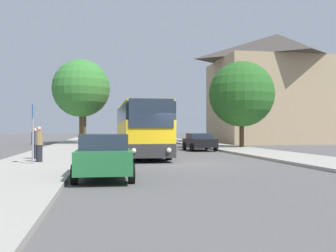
# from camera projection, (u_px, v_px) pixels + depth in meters

# --- Properties ---
(ground_plane) EXTENTS (300.00, 300.00, 0.00)m
(ground_plane) POSITION_uv_depth(u_px,v_px,m) (182.00, 164.00, 19.34)
(ground_plane) COLOR #565454
(ground_plane) RESTS_ON ground
(sidewalk_left) EXTENTS (4.00, 120.00, 0.15)m
(sidewalk_left) POSITION_uv_depth(u_px,v_px,m) (34.00, 164.00, 18.18)
(sidewalk_left) COLOR #A39E93
(sidewalk_left) RESTS_ON ground_plane
(sidewalk_right) EXTENTS (4.00, 120.00, 0.15)m
(sidewalk_right) POSITION_uv_depth(u_px,v_px,m) (313.00, 160.00, 20.50)
(sidewalk_right) COLOR #A39E93
(sidewalk_right) RESTS_ON ground_plane
(building_right_background) EXTENTS (15.25, 11.54, 13.64)m
(building_right_background) POSITION_uv_depth(u_px,v_px,m) (278.00, 88.00, 48.94)
(building_right_background) COLOR tan
(building_right_background) RESTS_ON ground_plane
(bus_front) EXTENTS (2.79, 11.67, 3.23)m
(bus_front) POSITION_uv_depth(u_px,v_px,m) (140.00, 129.00, 24.92)
(bus_front) COLOR #2D2D2D
(bus_front) RESTS_ON ground_plane
(bus_middle) EXTENTS (3.14, 11.06, 3.44)m
(bus_middle) POSITION_uv_depth(u_px,v_px,m) (131.00, 128.00, 38.05)
(bus_middle) COLOR gray
(bus_middle) RESTS_ON ground_plane
(parked_car_left_curb) EXTENTS (2.02, 4.43, 1.53)m
(parked_car_left_curb) POSITION_uv_depth(u_px,v_px,m) (104.00, 155.00, 13.46)
(parked_car_left_curb) COLOR #236B38
(parked_car_left_curb) RESTS_ON ground_plane
(parked_car_right_near) EXTENTS (2.16, 3.99, 1.38)m
(parked_car_right_near) POSITION_uv_depth(u_px,v_px,m) (199.00, 141.00, 31.33)
(parked_car_right_near) COLOR black
(parked_car_right_near) RESTS_ON ground_plane
(parked_car_right_far) EXTENTS (2.19, 4.24, 1.48)m
(parked_car_right_far) POSITION_uv_depth(u_px,v_px,m) (165.00, 137.00, 47.54)
(parked_car_right_far) COLOR #233D9E
(parked_car_right_far) RESTS_ON ground_plane
(bus_stop_sign) EXTENTS (0.08, 0.45, 2.72)m
(bus_stop_sign) POSITION_uv_depth(u_px,v_px,m) (33.00, 126.00, 17.64)
(bus_stop_sign) COLOR gray
(bus_stop_sign) RESTS_ON sidewalk_left
(pedestrian_waiting_near) EXTENTS (0.36, 0.36, 1.61)m
(pedestrian_waiting_near) POSITION_uv_depth(u_px,v_px,m) (35.00, 143.00, 20.57)
(pedestrian_waiting_near) COLOR #23232D
(pedestrian_waiting_near) RESTS_ON sidewalk_left
(pedestrian_waiting_far) EXTENTS (0.36, 0.36, 1.68)m
(pedestrian_waiting_far) POSITION_uv_depth(u_px,v_px,m) (39.00, 144.00, 18.62)
(pedestrian_waiting_far) COLOR #23232D
(pedestrian_waiting_far) RESTS_ON sidewalk_left
(tree_left_near) EXTENTS (6.28, 6.28, 9.19)m
(tree_left_near) POSITION_uv_depth(u_px,v_px,m) (81.00, 88.00, 42.89)
(tree_left_near) COLOR #513D23
(tree_left_near) RESTS_ON sidewalk_left
(tree_left_far) EXTENTS (5.78, 5.78, 9.38)m
(tree_left_far) POSITION_uv_depth(u_px,v_px,m) (85.00, 90.00, 49.15)
(tree_left_far) COLOR brown
(tree_left_far) RESTS_ON sidewalk_left
(tree_right_near) EXTENTS (5.74, 5.74, 7.52)m
(tree_right_near) POSITION_uv_depth(u_px,v_px,m) (242.00, 94.00, 34.44)
(tree_right_near) COLOR #47331E
(tree_right_near) RESTS_ON sidewalk_right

